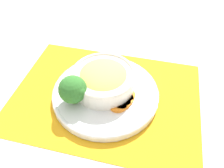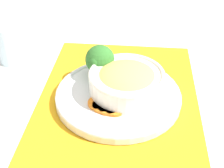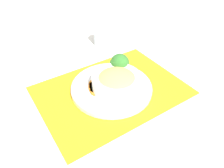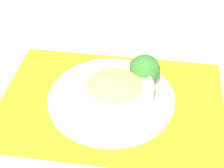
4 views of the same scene
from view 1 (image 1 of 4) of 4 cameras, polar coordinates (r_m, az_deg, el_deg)
name	(u,v)px [view 1 (image 1 of 4)]	position (r m, az deg, el deg)	size (l,w,h in m)	color
ground_plane	(106,96)	(0.61, -1.67, -3.20)	(4.00, 4.00, 0.00)	white
placemat	(106,96)	(0.61, -1.68, -3.08)	(0.53, 0.39, 0.00)	orange
plate	(106,93)	(0.60, -1.70, -2.26)	(0.29, 0.29, 0.02)	silver
bowl	(103,78)	(0.59, -2.24, 1.50)	(0.17, 0.17, 0.06)	silver
broccoli_floret	(73,90)	(0.55, -10.17, -1.46)	(0.07, 0.07, 0.08)	#759E51
carrot_slice_near	(118,105)	(0.56, 1.51, -5.47)	(0.05, 0.05, 0.01)	orange
carrot_slice_middle	(122,102)	(0.57, 2.54, -4.76)	(0.05, 0.05, 0.01)	orange
carrot_slice_far	(125,99)	(0.58, 3.31, -3.89)	(0.05, 0.05, 0.01)	orange
carrot_slice_extra	(126,95)	(0.58, 3.78, -2.94)	(0.05, 0.05, 0.01)	orange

